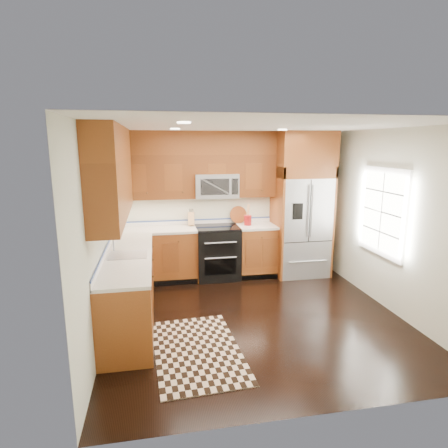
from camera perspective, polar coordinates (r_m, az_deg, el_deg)
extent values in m
plane|color=black|center=(5.44, 4.69, -13.88)|extent=(4.00, 4.00, 0.00)
cube|color=silver|center=(6.93, 0.56, 3.12)|extent=(4.00, 0.02, 2.60)
cube|color=silver|center=(4.89, -18.31, -1.30)|extent=(0.02, 4.00, 2.60)
cube|color=silver|center=(5.86, 24.15, 0.41)|extent=(0.02, 4.00, 2.60)
cube|color=white|center=(6.00, 23.00, 1.72)|extent=(0.04, 1.10, 1.30)
cube|color=white|center=(5.99, 22.92, 1.72)|extent=(0.02, 0.95, 1.15)
cube|color=brown|center=(6.70, -10.10, -4.85)|extent=(1.37, 0.60, 0.90)
cube|color=brown|center=(6.94, 5.01, -4.11)|extent=(0.72, 0.60, 0.90)
cube|color=brown|center=(5.29, -14.15, -9.67)|extent=(0.60, 2.40, 0.90)
cube|color=beige|center=(6.62, -3.84, -0.68)|extent=(2.85, 0.62, 0.04)
cube|color=beige|center=(5.14, -14.42, -4.79)|extent=(0.62, 2.40, 0.04)
cube|color=brown|center=(6.62, -4.09, 7.24)|extent=(2.85, 0.33, 0.75)
cube|color=brown|center=(4.97, -16.52, 5.19)|extent=(0.33, 2.40, 0.75)
cube|color=brown|center=(6.59, -4.16, 12.23)|extent=(2.85, 0.33, 0.40)
cube|color=brown|center=(4.94, -16.93, 11.82)|extent=(0.33, 2.40, 0.40)
cube|color=black|center=(6.75, -1.00, -4.44)|extent=(0.76, 0.64, 0.92)
cube|color=black|center=(6.63, -1.02, -0.50)|extent=(0.76, 0.60, 0.02)
cube|color=black|center=(6.41, -0.54, -3.85)|extent=(0.55, 0.01, 0.18)
cube|color=black|center=(6.50, -0.54, -6.56)|extent=(0.55, 0.01, 0.28)
cylinder|color=#B2B2B7|center=(6.35, -0.51, -2.87)|extent=(0.55, 0.02, 0.02)
cylinder|color=#B2B2B7|center=(6.43, -0.50, -5.20)|extent=(0.55, 0.02, 0.02)
cube|color=#B2B2B7|center=(6.64, -1.23, 5.86)|extent=(0.76, 0.40, 0.42)
cube|color=black|center=(6.44, -1.39, 5.67)|extent=(0.50, 0.01, 0.28)
cube|color=#B2B2B7|center=(7.02, 11.62, -0.34)|extent=(0.90, 0.74, 1.80)
cube|color=black|center=(6.61, 12.95, 1.94)|extent=(0.01, 0.01, 1.08)
cube|color=black|center=(6.53, 11.18, 1.89)|extent=(0.18, 0.01, 0.28)
cube|color=brown|center=(6.84, 8.00, 0.32)|extent=(0.04, 0.74, 2.00)
cube|color=brown|center=(7.19, 15.13, 0.59)|extent=(0.04, 0.74, 2.00)
cube|color=brown|center=(6.86, 12.08, 10.32)|extent=(0.98, 0.74, 0.80)
cube|color=#B2B2B7|center=(5.13, -14.44, -4.47)|extent=(0.50, 0.42, 0.02)
cylinder|color=#B2B2B7|center=(5.33, -16.51, -2.53)|extent=(0.02, 0.02, 0.28)
torus|color=#B2B2B7|center=(5.22, -16.69, -1.26)|extent=(0.18, 0.02, 0.18)
cube|color=black|center=(4.65, -4.11, -18.61)|extent=(1.07, 1.69, 0.01)
cube|color=tan|center=(6.76, -5.01, 0.78)|extent=(0.12, 0.16, 0.24)
cylinder|color=maroon|center=(6.78, 3.64, 0.58)|extent=(0.17, 0.17, 0.18)
cylinder|color=brown|center=(6.97, 2.18, 0.25)|extent=(0.36, 0.36, 0.02)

